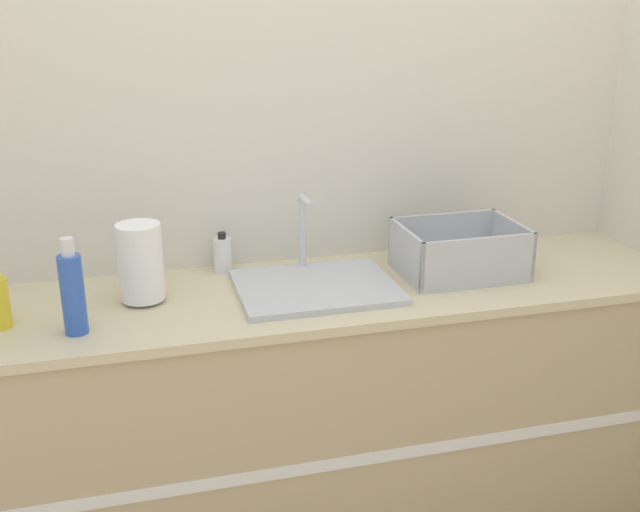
# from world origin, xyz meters

# --- Properties ---
(wall_back) EXTENTS (4.85, 0.06, 2.60)m
(wall_back) POSITION_xyz_m (0.00, 0.61, 1.30)
(wall_back) COLOR beige
(wall_back) RESTS_ON ground_plane
(counter_cabinet) EXTENTS (2.47, 0.61, 0.90)m
(counter_cabinet) POSITION_xyz_m (0.00, 0.29, 0.45)
(counter_cabinet) COLOR tan
(counter_cabinet) RESTS_ON ground_plane
(sink) EXTENTS (0.50, 0.40, 0.27)m
(sink) POSITION_xyz_m (-0.02, 0.29, 0.91)
(sink) COLOR silver
(sink) RESTS_ON counter_cabinet
(paper_towel_roll) EXTENTS (0.13, 0.13, 0.25)m
(paper_towel_roll) POSITION_xyz_m (-0.55, 0.33, 1.02)
(paper_towel_roll) COLOR #4C4C51
(paper_towel_roll) RESTS_ON counter_cabinet
(dish_rack) EXTENTS (0.40, 0.30, 0.17)m
(dish_rack) POSITION_xyz_m (0.49, 0.30, 0.96)
(dish_rack) COLOR #B7BABF
(dish_rack) RESTS_ON counter_cabinet
(bottle_blue) EXTENTS (0.07, 0.07, 0.28)m
(bottle_blue) POSITION_xyz_m (-0.74, 0.15, 1.02)
(bottle_blue) COLOR #2D56B7
(bottle_blue) RESTS_ON counter_cabinet
(soap_dispenser) EXTENTS (0.06, 0.06, 0.14)m
(soap_dispenser) POSITION_xyz_m (-0.28, 0.52, 0.96)
(soap_dispenser) COLOR silver
(soap_dispenser) RESTS_ON counter_cabinet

